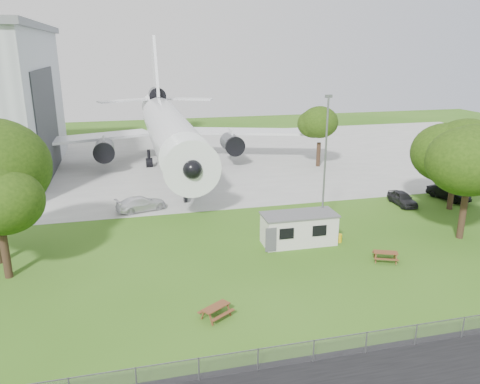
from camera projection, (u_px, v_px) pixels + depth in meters
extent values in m
plane|color=#4B7924|center=(248.00, 280.00, 32.98)|extent=(160.00, 160.00, 0.00)
cube|color=#B7B7B2|center=(182.00, 160.00, 68.22)|extent=(120.00, 46.00, 0.03)
cube|color=#2D3033|center=(48.00, 123.00, 57.72)|extent=(0.16, 16.00, 12.96)
cylinder|color=white|center=(169.00, 130.00, 62.55)|extent=(5.40, 34.00, 5.40)
cone|color=white|center=(188.00, 163.00, 44.93)|extent=(5.40, 5.50, 5.40)
cone|color=white|center=(157.00, 106.00, 81.80)|extent=(4.86, 9.00, 4.86)
cube|color=white|center=(74.00, 139.00, 63.01)|extent=(21.36, 10.77, 0.36)
cube|color=white|center=(253.00, 131.00, 68.74)|extent=(21.36, 10.77, 0.36)
cube|color=white|center=(155.00, 73.00, 80.11)|extent=(0.46, 9.96, 12.17)
cylinder|color=#515459|center=(104.00, 150.00, 60.76)|extent=(2.50, 4.20, 2.50)
cylinder|color=#515459|center=(232.00, 144.00, 64.66)|extent=(2.50, 4.20, 2.50)
cylinder|color=#515459|center=(157.00, 95.00, 80.28)|extent=(2.60, 4.50, 2.60)
cylinder|color=black|center=(185.00, 191.00, 49.33)|extent=(0.36, 0.36, 2.40)
cylinder|color=black|center=(149.00, 158.00, 63.99)|extent=(0.44, 0.44, 2.40)
cylinder|color=black|center=(190.00, 156.00, 65.27)|extent=(0.44, 0.44, 2.40)
cube|color=silver|center=(299.00, 229.00, 38.83)|extent=(6.03, 2.57, 2.50)
cube|color=#59595B|center=(299.00, 214.00, 38.44)|extent=(6.23, 2.77, 0.12)
cylinder|color=gold|center=(339.00, 238.00, 39.32)|extent=(0.50, 0.50, 0.70)
cube|color=gray|center=(295.00, 365.00, 24.17)|extent=(58.00, 0.04, 1.30)
cylinder|color=slate|center=(325.00, 169.00, 38.84)|extent=(0.16, 0.16, 12.00)
cylinder|color=#382619|center=(6.00, 255.00, 32.88)|extent=(0.56, 0.56, 3.51)
cylinder|color=#382619|center=(462.00, 217.00, 39.73)|extent=(0.56, 0.56, 3.86)
sphere|color=#375611|center=(470.00, 163.00, 38.33)|extent=(8.07, 8.07, 8.07)
cylinder|color=#382619|center=(451.00, 193.00, 47.03)|extent=(0.56, 0.56, 3.36)
sphere|color=#375611|center=(457.00, 153.00, 45.82)|extent=(7.55, 7.55, 7.55)
cylinder|color=#382619|center=(318.00, 155.00, 64.15)|extent=(0.56, 0.56, 3.31)
sphere|color=#375611|center=(320.00, 125.00, 62.96)|extent=(5.69, 5.69, 5.69)
imported|color=black|center=(402.00, 198.00, 48.56)|extent=(1.84, 4.17, 1.40)
imported|color=black|center=(449.00, 193.00, 50.21)|extent=(2.84, 4.87, 1.52)
imported|color=white|center=(141.00, 204.00, 46.81)|extent=(5.35, 3.36, 1.44)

